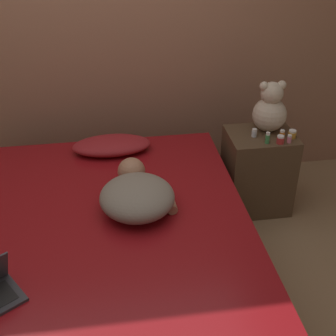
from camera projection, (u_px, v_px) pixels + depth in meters
ground_plane at (110, 289)px, 2.92m from camera, size 12.00×12.00×0.00m
wall_back at (90, 23)px, 3.34m from camera, size 8.00×0.06×2.60m
bed at (108, 258)px, 2.78m from camera, size 1.71×2.08×0.51m
nightstand at (257, 171)px, 3.50m from camera, size 0.48×0.39×0.62m
pillow at (112, 145)px, 3.33m from camera, size 0.55×0.29×0.11m
person_lying at (137, 194)px, 2.74m from camera, size 0.45×0.62×0.19m
teddy_bear at (270, 109)px, 3.31m from camera, size 0.24×0.24×0.37m
bottle_red at (280, 140)px, 3.21m from camera, size 0.05×0.05×0.06m
bottle_clear at (254, 133)px, 3.30m from camera, size 0.04×0.04×0.06m
bottle_green at (268, 138)px, 3.21m from camera, size 0.03×0.03×0.08m
bottle_pink at (289, 139)px, 3.22m from camera, size 0.03×0.03×0.06m
bottle_amber at (292, 134)px, 3.28m from camera, size 0.06×0.06×0.06m
bottle_orange at (282, 134)px, 3.27m from camera, size 0.04×0.04×0.06m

